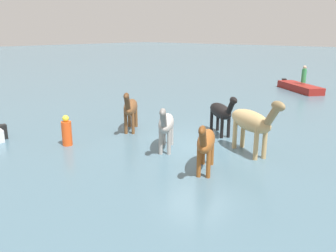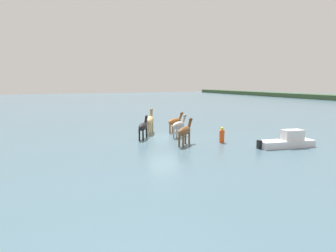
{
  "view_description": "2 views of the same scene",
  "coord_description": "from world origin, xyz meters",
  "px_view_note": "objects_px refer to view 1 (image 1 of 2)",
  "views": [
    {
      "loc": [
        -7.05,
        9.76,
        4.04
      ],
      "look_at": [
        0.52,
        0.86,
        0.81
      ],
      "focal_mm": 36.57,
      "sensor_mm": 36.0,
      "label": 1
    },
    {
      "loc": [
        19.74,
        -8.56,
        4.35
      ],
      "look_at": [
        0.56,
        0.07,
        0.97
      ],
      "focal_mm": 29.25,
      "sensor_mm": 36.0,
      "label": 2
    }
  ],
  "objects_px": {
    "horse_dark_mare": "(206,142)",
    "buoy_channel_marker": "(67,132)",
    "person_spotter_bow": "(304,75)",
    "horse_mid_herd": "(221,112)",
    "horse_chestnut_trailing": "(166,124)",
    "horse_dun_straggler": "(252,122)",
    "horse_gray_outer": "(130,108)",
    "boat_motor_center": "(299,88)"
  },
  "relations": [
    {
      "from": "horse_dun_straggler",
      "to": "horse_mid_herd",
      "type": "bearing_deg",
      "value": 174.63
    },
    {
      "from": "horse_dark_mare",
      "to": "horse_dun_straggler",
      "type": "relative_size",
      "value": 0.81
    },
    {
      "from": "person_spotter_bow",
      "to": "horse_mid_herd",
      "type": "bearing_deg",
      "value": 95.76
    },
    {
      "from": "horse_chestnut_trailing",
      "to": "horse_dun_straggler",
      "type": "distance_m",
      "value": 2.91
    },
    {
      "from": "horse_dun_straggler",
      "to": "buoy_channel_marker",
      "type": "relative_size",
      "value": 2.23
    },
    {
      "from": "horse_chestnut_trailing",
      "to": "horse_dun_straggler",
      "type": "bearing_deg",
      "value": 87.73
    },
    {
      "from": "horse_mid_herd",
      "to": "horse_chestnut_trailing",
      "type": "relative_size",
      "value": 1.01
    },
    {
      "from": "boat_motor_center",
      "to": "buoy_channel_marker",
      "type": "relative_size",
      "value": 3.53
    },
    {
      "from": "horse_dun_straggler",
      "to": "person_spotter_bow",
      "type": "distance_m",
      "value": 14.68
    },
    {
      "from": "boat_motor_center",
      "to": "person_spotter_bow",
      "type": "relative_size",
      "value": 3.38
    },
    {
      "from": "horse_mid_herd",
      "to": "buoy_channel_marker",
      "type": "xyz_separation_m",
      "value": [
        3.57,
        4.81,
        -0.45
      ]
    },
    {
      "from": "horse_mid_herd",
      "to": "boat_motor_center",
      "type": "xyz_separation_m",
      "value": [
        1.48,
        -12.83,
        -0.79
      ]
    },
    {
      "from": "horse_gray_outer",
      "to": "horse_dark_mare",
      "type": "height_order",
      "value": "horse_gray_outer"
    },
    {
      "from": "person_spotter_bow",
      "to": "horse_gray_outer",
      "type": "bearing_deg",
      "value": 82.87
    },
    {
      "from": "horse_dark_mare",
      "to": "buoy_channel_marker",
      "type": "height_order",
      "value": "horse_dark_mare"
    },
    {
      "from": "horse_dark_mare",
      "to": "boat_motor_center",
      "type": "xyz_separation_m",
      "value": [
        3.18,
        -16.39,
        -0.77
      ]
    },
    {
      "from": "horse_dark_mare",
      "to": "person_spotter_bow",
      "type": "relative_size",
      "value": 1.74
    },
    {
      "from": "person_spotter_bow",
      "to": "boat_motor_center",
      "type": "bearing_deg",
      "value": 46.44
    },
    {
      "from": "boat_motor_center",
      "to": "horse_dark_mare",
      "type": "bearing_deg",
      "value": -39.63
    },
    {
      "from": "horse_dun_straggler",
      "to": "boat_motor_center",
      "type": "bearing_deg",
      "value": 131.46
    },
    {
      "from": "horse_dark_mare",
      "to": "boat_motor_center",
      "type": "height_order",
      "value": "horse_dark_mare"
    },
    {
      "from": "horse_gray_outer",
      "to": "buoy_channel_marker",
      "type": "xyz_separation_m",
      "value": [
        0.38,
        2.85,
        -0.48
      ]
    },
    {
      "from": "horse_gray_outer",
      "to": "person_spotter_bow",
      "type": "height_order",
      "value": "horse_gray_outer"
    },
    {
      "from": "horse_gray_outer",
      "to": "horse_dark_mare",
      "type": "relative_size",
      "value": 0.98
    },
    {
      "from": "horse_chestnut_trailing",
      "to": "buoy_channel_marker",
      "type": "bearing_deg",
      "value": -92.85
    },
    {
      "from": "person_spotter_bow",
      "to": "buoy_channel_marker",
      "type": "bearing_deg",
      "value": 82.79
    },
    {
      "from": "horse_dark_mare",
      "to": "boat_motor_center",
      "type": "relative_size",
      "value": 0.51
    },
    {
      "from": "horse_dun_straggler",
      "to": "boat_motor_center",
      "type": "relative_size",
      "value": 0.63
    },
    {
      "from": "horse_mid_herd",
      "to": "horse_dun_straggler",
      "type": "height_order",
      "value": "horse_dun_straggler"
    },
    {
      "from": "horse_mid_herd",
      "to": "boat_motor_center",
      "type": "distance_m",
      "value": 12.94
    },
    {
      "from": "horse_mid_herd",
      "to": "horse_dun_straggler",
      "type": "bearing_deg",
      "value": 1.1
    },
    {
      "from": "horse_chestnut_trailing",
      "to": "horse_dun_straggler",
      "type": "height_order",
      "value": "horse_dun_straggler"
    },
    {
      "from": "horse_gray_outer",
      "to": "buoy_channel_marker",
      "type": "bearing_deg",
      "value": -46.78
    },
    {
      "from": "buoy_channel_marker",
      "to": "person_spotter_bow",
      "type": "bearing_deg",
      "value": -97.21
    },
    {
      "from": "horse_chestnut_trailing",
      "to": "boat_motor_center",
      "type": "xyz_separation_m",
      "value": [
        1.03,
        -15.69,
        -0.79
      ]
    },
    {
      "from": "horse_gray_outer",
      "to": "boat_motor_center",
      "type": "xyz_separation_m",
      "value": [
        -1.7,
        -14.78,
        -0.83
      ]
    },
    {
      "from": "horse_chestnut_trailing",
      "to": "person_spotter_bow",
      "type": "distance_m",
      "value": 15.89
    },
    {
      "from": "horse_gray_outer",
      "to": "boat_motor_center",
      "type": "height_order",
      "value": "horse_gray_outer"
    },
    {
      "from": "horse_chestnut_trailing",
      "to": "horse_dun_straggler",
      "type": "xyz_separation_m",
      "value": [
        -2.44,
        -1.56,
        0.18
      ]
    },
    {
      "from": "horse_dark_mare",
      "to": "horse_dun_straggler",
      "type": "height_order",
      "value": "horse_dun_straggler"
    },
    {
      "from": "horse_chestnut_trailing",
      "to": "boat_motor_center",
      "type": "relative_size",
      "value": 0.5
    },
    {
      "from": "horse_dark_mare",
      "to": "horse_chestnut_trailing",
      "type": "bearing_deg",
      "value": -136.08
    }
  ]
}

